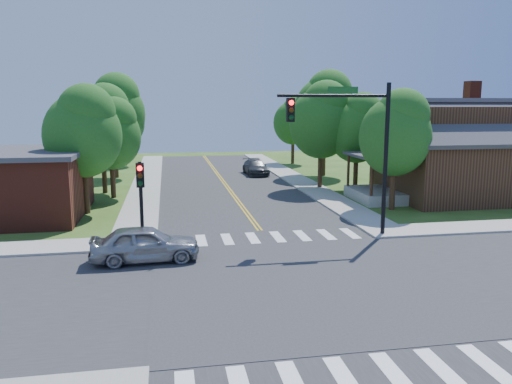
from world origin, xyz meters
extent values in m
plane|color=#32531A|center=(0.00, 0.00, 0.00)|extent=(100.00, 100.00, 0.00)
cube|color=#2D2D30|center=(0.00, 0.00, 0.02)|extent=(10.00, 90.00, 0.04)
cube|color=#2D2D30|center=(0.00, 0.00, 0.03)|extent=(90.00, 10.00, 0.04)
cube|color=#2D2D30|center=(0.00, 0.00, 0.00)|extent=(10.20, 10.20, 0.06)
cube|color=#9E9B93|center=(6.10, 25.00, 0.07)|extent=(2.20, 40.00, 0.14)
cube|color=#9E9B93|center=(-6.10, 25.00, 0.07)|extent=(2.20, 40.00, 0.14)
cube|color=white|center=(-4.20, 6.20, 0.05)|extent=(0.45, 2.00, 0.01)
cube|color=white|center=(-3.00, 6.20, 0.05)|extent=(0.45, 2.00, 0.01)
cube|color=white|center=(-1.80, 6.20, 0.05)|extent=(0.45, 2.00, 0.01)
cube|color=white|center=(-0.60, 6.20, 0.05)|extent=(0.45, 2.00, 0.01)
cube|color=white|center=(0.60, 6.20, 0.05)|extent=(0.45, 2.00, 0.01)
cube|color=white|center=(1.80, 6.20, 0.05)|extent=(0.45, 2.00, 0.01)
cube|color=white|center=(3.00, 6.20, 0.05)|extent=(0.45, 2.00, 0.01)
cube|color=white|center=(4.20, 6.20, 0.05)|extent=(0.45, 2.00, 0.01)
cube|color=white|center=(-1.80, -6.20, 0.05)|extent=(0.45, 2.00, 0.01)
cube|color=white|center=(-0.60, -6.20, 0.05)|extent=(0.45, 2.00, 0.01)
cube|color=white|center=(0.60, -6.20, 0.05)|extent=(0.45, 2.00, 0.01)
cube|color=white|center=(1.80, -6.20, 0.05)|extent=(0.45, 2.00, 0.01)
cube|color=white|center=(3.00, -6.20, 0.05)|extent=(0.45, 2.00, 0.01)
cube|color=yellow|center=(-0.10, 26.25, 0.05)|extent=(0.10, 37.50, 0.01)
cube|color=yellow|center=(0.10, 26.25, 0.05)|extent=(0.10, 37.50, 0.01)
cylinder|color=black|center=(5.60, 5.60, 3.60)|extent=(0.20, 0.20, 7.20)
cylinder|color=black|center=(3.00, 5.60, 6.60)|extent=(5.20, 0.14, 0.14)
cube|color=#19591E|center=(3.40, 5.55, 6.85)|extent=(1.40, 0.04, 0.30)
cube|color=black|center=(1.00, 5.60, 5.98)|extent=(0.34, 0.28, 1.05)
sphere|color=#FF0C0C|center=(1.00, 5.43, 6.29)|extent=(0.22, 0.22, 0.22)
sphere|color=#3F2605|center=(1.00, 5.43, 5.97)|extent=(0.22, 0.22, 0.22)
sphere|color=#05330F|center=(1.00, 5.43, 5.65)|extent=(0.22, 0.22, 0.22)
cylinder|color=black|center=(-5.60, 5.60, 1.90)|extent=(0.16, 0.16, 3.80)
cube|color=black|center=(-5.60, 5.60, 3.23)|extent=(0.34, 0.28, 1.05)
sphere|color=#FF0C0C|center=(-5.60, 5.43, 3.54)|extent=(0.22, 0.22, 0.22)
sphere|color=#3F2605|center=(-5.60, 5.43, 3.22)|extent=(0.22, 0.22, 0.22)
sphere|color=#05330F|center=(-5.60, 5.43, 2.90)|extent=(0.22, 0.22, 0.22)
cube|color=#311A11|center=(15.20, 14.20, 2.00)|extent=(10.00, 8.00, 4.00)
cube|color=#9E9B93|center=(8.90, 14.20, 0.35)|extent=(2.60, 4.50, 0.70)
cylinder|color=#311A11|center=(7.80, 12.20, 1.60)|extent=(0.18, 0.18, 2.50)
cylinder|color=#311A11|center=(7.80, 16.20, 1.60)|extent=(0.18, 0.18, 2.50)
cube|color=#38383D|center=(8.90, 14.20, 2.95)|extent=(2.80, 4.80, 0.18)
cube|color=maroon|center=(17.70, 17.70, 3.55)|extent=(0.90, 0.90, 7.11)
cylinder|color=#382314|center=(8.75, 11.29, 1.34)|extent=(0.34, 0.34, 2.67)
ellipsoid|color=#255D1B|center=(8.75, 11.29, 4.36)|extent=(4.22, 4.01, 4.64)
sphere|color=#255D1B|center=(9.05, 11.09, 5.63)|extent=(3.09, 3.09, 3.09)
cylinder|color=#382314|center=(9.13, 18.22, 1.33)|extent=(0.34, 0.34, 2.65)
ellipsoid|color=#255D1B|center=(9.13, 18.22, 4.33)|extent=(4.19, 3.98, 4.60)
sphere|color=#255D1B|center=(9.43, 18.02, 5.58)|extent=(3.07, 3.07, 3.07)
cylinder|color=#382314|center=(9.18, 25.99, 1.72)|extent=(0.34, 0.34, 3.44)
ellipsoid|color=#255D1B|center=(9.18, 25.99, 5.61)|extent=(5.43, 5.16, 5.97)
sphere|color=#255D1B|center=(9.48, 25.79, 7.24)|extent=(3.98, 3.98, 3.98)
cylinder|color=#382314|center=(8.77, 35.43, 1.32)|extent=(0.34, 0.34, 2.65)
ellipsoid|color=#255D1B|center=(8.77, 35.43, 4.32)|extent=(4.18, 3.97, 4.60)
sphere|color=#255D1B|center=(9.07, 35.23, 5.58)|extent=(3.07, 3.07, 3.07)
cylinder|color=#382314|center=(-9.09, 13.44, 1.38)|extent=(0.34, 0.34, 2.75)
ellipsoid|color=#255D1B|center=(-9.09, 13.44, 4.49)|extent=(4.35, 4.13, 4.78)
sphere|color=#255D1B|center=(-8.79, 13.24, 5.80)|extent=(3.19, 3.19, 3.19)
cylinder|color=#382314|center=(-8.87, 20.26, 1.44)|extent=(0.34, 0.34, 2.87)
ellipsoid|color=#255D1B|center=(-8.87, 20.26, 4.69)|extent=(4.53, 4.31, 4.99)
sphere|color=#255D1B|center=(-8.57, 20.06, 6.05)|extent=(3.32, 3.32, 3.32)
cylinder|color=#382314|center=(-8.77, 28.02, 1.66)|extent=(0.34, 0.34, 3.32)
ellipsoid|color=#255D1B|center=(-8.77, 28.02, 5.41)|extent=(5.24, 4.97, 5.76)
sphere|color=#255D1B|center=(-8.47, 27.82, 6.98)|extent=(3.84, 3.84, 3.84)
cylinder|color=#382314|center=(-8.71, 36.62, 1.34)|extent=(0.34, 0.34, 2.69)
ellipsoid|color=#255D1B|center=(-8.71, 36.62, 4.38)|extent=(4.24, 4.03, 4.66)
sphere|color=#255D1B|center=(-8.41, 36.42, 5.65)|extent=(3.11, 3.11, 3.11)
cylinder|color=#382314|center=(6.77, 19.35, 1.49)|extent=(0.34, 0.34, 2.98)
ellipsoid|color=#255D1B|center=(6.77, 19.35, 4.86)|extent=(4.70, 4.46, 5.17)
sphere|color=#255D1B|center=(7.07, 19.15, 6.27)|extent=(3.45, 3.45, 3.45)
cylinder|color=#382314|center=(-8.09, 18.28, 1.26)|extent=(0.34, 0.34, 2.51)
ellipsoid|color=#255D1B|center=(-8.09, 18.28, 4.10)|extent=(3.97, 3.77, 4.37)
sphere|color=#255D1B|center=(-7.79, 18.08, 5.29)|extent=(2.91, 2.91, 2.91)
imported|color=#9C9FA3|center=(-5.40, 3.50, 0.73)|extent=(2.05, 4.40, 1.45)
imported|color=#323537|center=(3.33, 27.48, 0.66)|extent=(2.02, 4.59, 1.31)
camera|label=1|loc=(-4.43, -16.12, 6.20)|focal=35.00mm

